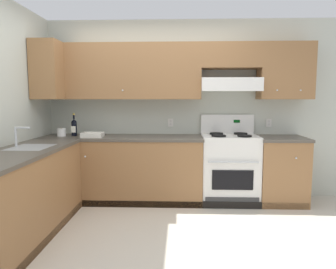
{
  "coord_description": "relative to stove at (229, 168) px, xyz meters",
  "views": [
    {
      "loc": [
        0.36,
        -3.07,
        1.43
      ],
      "look_at": [
        0.22,
        0.7,
        1.0
      ],
      "focal_mm": 33.77,
      "sensor_mm": 36.0,
      "label": 1
    }
  ],
  "objects": [
    {
      "name": "paper_towel_roll",
      "position": [
        -2.33,
        -0.03,
        0.49
      ],
      "size": [
        0.12,
        0.12,
        0.11
      ],
      "color": "white",
      "rests_on": "counter_back_run"
    },
    {
      "name": "counter_back_run",
      "position": [
        -1.0,
        -0.01,
        -0.03
      ],
      "size": [
        3.6,
        0.65,
        0.91
      ],
      "color": "olive",
      "rests_on": "ground_plane"
    },
    {
      "name": "wall_back",
      "position": [
        -0.65,
        0.27,
        1.0
      ],
      "size": [
        4.68,
        0.57,
        2.55
      ],
      "color": "beige",
      "rests_on": "ground_plane"
    },
    {
      "name": "ground_plane",
      "position": [
        -1.04,
        -1.25,
        -0.48
      ],
      "size": [
        7.04,
        7.04,
        0.0
      ],
      "primitive_type": "plane",
      "color": "beige"
    },
    {
      "name": "stove",
      "position": [
        0.0,
        0.0,
        0.0
      ],
      "size": [
        0.76,
        0.62,
        1.2
      ],
      "color": "white",
      "rests_on": "ground_plane"
    },
    {
      "name": "counter_left_run",
      "position": [
        -2.29,
        -1.25,
        -0.02
      ],
      "size": [
        0.63,
        1.91,
        1.13
      ],
      "color": "olive",
      "rests_on": "ground_plane"
    },
    {
      "name": "wine_bottle",
      "position": [
        -2.16,
        0.01,
        0.56
      ],
      "size": [
        0.08,
        0.08,
        0.32
      ],
      "color": "black",
      "rests_on": "counter_back_run"
    },
    {
      "name": "bowl",
      "position": [
        -1.87,
        -0.11,
        0.45
      ],
      "size": [
        0.28,
        0.21,
        0.06
      ],
      "color": "white",
      "rests_on": "counter_back_run"
    }
  ]
}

